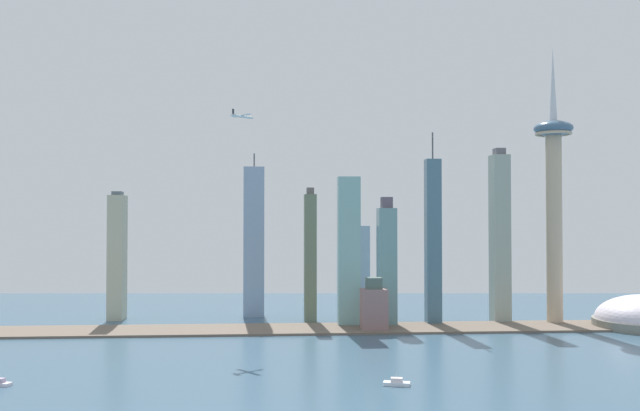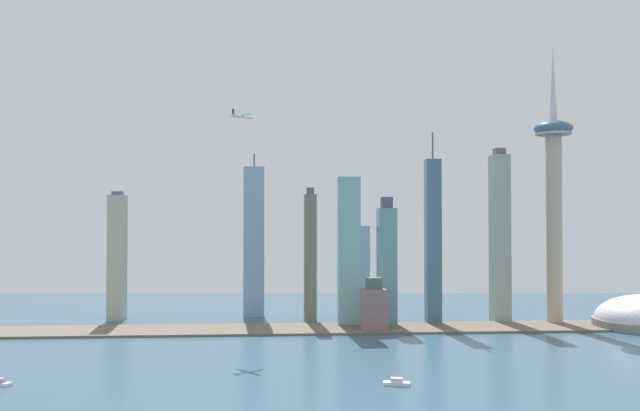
% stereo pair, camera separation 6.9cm
% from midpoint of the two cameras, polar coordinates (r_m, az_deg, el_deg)
% --- Properties ---
extents(waterfront_pier, '(798.06, 65.91, 2.22)m').
position_cam_midpoint_polar(waterfront_pier, '(670.89, -1.52, -10.37)').
color(waterfront_pier, '#6D5E4F').
rests_on(waterfront_pier, ground).
extents(observation_tower, '(39.92, 39.92, 288.10)m').
position_cam_midpoint_polar(observation_tower, '(744.15, 19.11, 1.65)').
color(observation_tower, '#C3AC8E').
rests_on(observation_tower, ground).
extents(skyscraper_0, '(18.28, 20.16, 131.14)m').
position_cam_midpoint_polar(skyscraper_0, '(694.25, 5.65, -5.00)').
color(skyscraper_0, '#669395').
rests_on(skyscraper_0, ground).
extents(skyscraper_1, '(15.35, 14.18, 198.76)m').
position_cam_midpoint_polar(skyscraper_1, '(708.75, 9.50, -3.01)').
color(skyscraper_1, '#466B7E').
rests_on(skyscraper_1, ground).
extents(skyscraper_2, '(24.63, 23.89, 51.81)m').
position_cam_midpoint_polar(skyscraper_2, '(663.42, 4.57, -8.58)').
color(skyscraper_2, gray).
rests_on(skyscraper_2, ground).
extents(skyscraper_3, '(22.17, 23.43, 101.45)m').
position_cam_midpoint_polar(skyscraper_3, '(760.82, 3.29, -5.54)').
color(skyscraper_3, '#8BA1BC').
rests_on(skyscraper_3, ground).
extents(skyscraper_4, '(17.69, 20.48, 183.75)m').
position_cam_midpoint_polar(skyscraper_4, '(739.26, 14.92, -2.60)').
color(skyscraper_4, '#99A698').
rests_on(skyscraper_4, ground).
extents(skyscraper_5, '(16.64, 25.10, 138.79)m').
position_cam_midpoint_polar(skyscraper_5, '(766.75, -16.74, -4.15)').
color(skyscraper_5, '#B3B398').
rests_on(skyscraper_5, ground).
extents(skyscraper_6, '(22.75, 15.16, 151.62)m').
position_cam_midpoint_polar(skyscraper_6, '(687.90, 2.44, -3.89)').
color(skyscraper_6, '#7FB0AE').
rests_on(skyscraper_6, ground).
extents(skyscraper_7, '(22.97, 17.02, 182.70)m').
position_cam_midpoint_polar(skyscraper_7, '(761.16, -5.59, -3.04)').
color(skyscraper_7, '#86A0BE').
rests_on(skyscraper_7, ground).
extents(skyscraper_8, '(12.52, 24.21, 142.16)m').
position_cam_midpoint_polar(skyscraper_8, '(721.29, -0.83, -4.33)').
color(skyscraper_8, slate).
rests_on(skyscraper_8, ground).
extents(boat_2, '(18.27, 10.76, 8.91)m').
position_cam_midpoint_polar(boat_2, '(453.99, 6.48, -14.63)').
color(boat_2, white).
rests_on(boat_2, ground).
extents(airplane, '(21.84, 22.59, 7.30)m').
position_cam_midpoint_polar(airplane, '(642.84, -6.60, 7.49)').
color(airplane, white).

